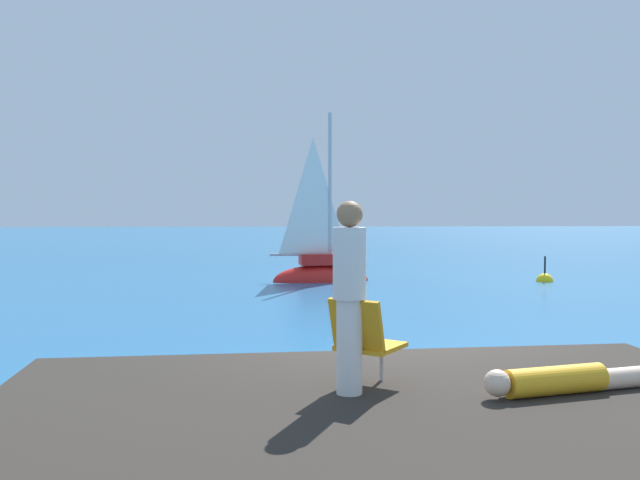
# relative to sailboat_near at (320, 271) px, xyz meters

# --- Properties ---
(ground_plane) EXTENTS (160.00, 160.00, 0.00)m
(ground_plane) POSITION_rel_sailboat_near_xyz_m (0.09, -14.01, -0.34)
(ground_plane) COLOR #236093
(shore_ledge) EXTENTS (6.74, 4.14, 0.90)m
(shore_ledge) POSITION_rel_sailboat_near_xyz_m (-0.51, -17.18, 0.12)
(shore_ledge) COLOR #2D2823
(shore_ledge) RESTS_ON ground
(boulder_seaward) EXTENTS (1.74, 1.46, 0.89)m
(boulder_seaward) POSITION_rel_sailboat_near_xyz_m (-3.43, -14.88, -0.34)
(boulder_seaward) COLOR #2C291F
(boulder_seaward) RESTS_ON ground
(boulder_inland) EXTENTS (1.76, 1.69, 0.99)m
(boulder_inland) POSITION_rel_sailboat_near_xyz_m (-3.23, -15.34, -0.34)
(boulder_inland) COLOR #2E2323
(boulder_inland) RESTS_ON ground
(sailboat_near) EXTENTS (3.39, 1.46, 6.19)m
(sailboat_near) POSITION_rel_sailboat_near_xyz_m (0.00, 0.00, 0.00)
(sailboat_near) COLOR red
(sailboat_near) RESTS_ON ground
(person_sunbather) EXTENTS (1.73, 0.59, 0.25)m
(person_sunbather) POSITION_rel_sailboat_near_xyz_m (1.07, -17.14, 0.68)
(person_sunbather) COLOR gold
(person_sunbather) RESTS_ON shore_ledge
(person_standing) EXTENTS (0.28, 0.28, 1.62)m
(person_standing) POSITION_rel_sailboat_near_xyz_m (-0.77, -17.03, 1.43)
(person_standing) COLOR white
(person_standing) RESTS_ON shore_ledge
(beach_chair) EXTENTS (0.74, 0.76, 0.80)m
(beach_chair) POSITION_rel_sailboat_near_xyz_m (-0.63, -16.89, 1.01)
(beach_chair) COLOR orange
(beach_chair) RESTS_ON shore_ledge
(marker_buoy) EXTENTS (0.56, 0.56, 1.13)m
(marker_buoy) POSITION_rel_sailboat_near_xyz_m (7.48, -0.56, -0.33)
(marker_buoy) COLOR yellow
(marker_buoy) RESTS_ON ground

